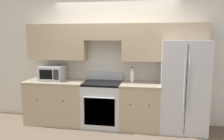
# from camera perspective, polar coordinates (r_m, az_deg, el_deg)

# --- Properties ---
(ground_plane) EXTENTS (12.00, 12.00, 0.00)m
(ground_plane) POSITION_cam_1_polar(r_m,az_deg,el_deg) (4.31, -0.72, -15.84)
(ground_plane) COLOR brown
(wall_back) EXTENTS (8.00, 0.39, 2.60)m
(wall_back) POSITION_cam_1_polar(r_m,az_deg,el_deg) (4.51, 0.71, 4.39)
(wall_back) COLOR beige
(wall_back) RESTS_ON ground_plane
(lower_cabinets_left) EXTENTS (1.24, 0.64, 0.89)m
(lower_cabinets_left) POSITION_cam_1_polar(r_m,az_deg,el_deg) (4.77, -14.19, -7.95)
(lower_cabinets_left) COLOR tan
(lower_cabinets_left) RESTS_ON ground_plane
(lower_cabinets_right) EXTENTS (0.78, 0.64, 0.89)m
(lower_cabinets_right) POSITION_cam_1_polar(r_m,az_deg,el_deg) (4.38, 7.34, -9.22)
(lower_cabinets_right) COLOR tan
(lower_cabinets_right) RESTS_ON ground_plane
(oven_range) EXTENTS (0.75, 0.65, 1.05)m
(oven_range) POSITION_cam_1_polar(r_m,az_deg,el_deg) (4.47, -2.45, -8.74)
(oven_range) COLOR #B7B7BC
(oven_range) RESTS_ON ground_plane
(refrigerator) EXTENTS (0.84, 0.76, 1.72)m
(refrigerator) POSITION_cam_1_polar(r_m,az_deg,el_deg) (4.37, 18.03, -3.99)
(refrigerator) COLOR #B7B7BC
(refrigerator) RESTS_ON ground_plane
(microwave) EXTENTS (0.49, 0.43, 0.29)m
(microwave) POSITION_cam_1_polar(r_m,az_deg,el_deg) (4.74, -15.30, -0.73)
(microwave) COLOR #B7B7BC
(microwave) RESTS_ON lower_cabinets_left
(bottle) EXTENTS (0.07, 0.07, 0.31)m
(bottle) POSITION_cam_1_polar(r_m,az_deg,el_deg) (4.33, 5.25, -1.66)
(bottle) COLOR silver
(bottle) RESTS_ON lower_cabinets_right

